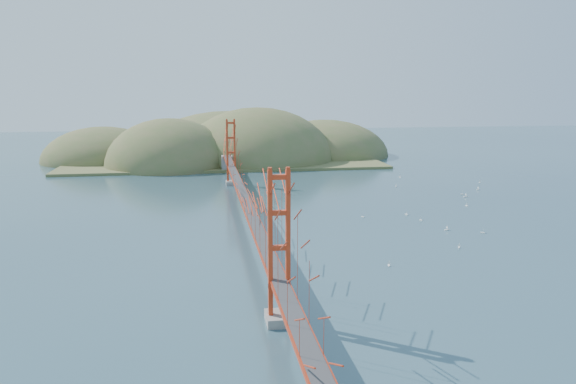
{
  "coord_description": "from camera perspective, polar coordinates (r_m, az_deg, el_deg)",
  "views": [
    {
      "loc": [
        -5.52,
        -68.85,
        17.35
      ],
      "look_at": [
        5.42,
        0.0,
        4.15
      ],
      "focal_mm": 35.0,
      "sensor_mm": 36.0,
      "label": 1
    }
  ],
  "objects": [
    {
      "name": "ground",
      "position": [
        71.21,
        -4.32,
        -3.41
      ],
      "size": [
        320.0,
        320.0,
        0.0
      ],
      "primitive_type": "plane",
      "color": "#2C4B59",
      "rests_on": "ground"
    },
    {
      "name": "bridge",
      "position": [
        70.02,
        -4.41,
        2.2
      ],
      "size": [
        2.2,
        94.4,
        12.0
      ],
      "color": "gray",
      "rests_on": "ground"
    },
    {
      "name": "far_headlands",
      "position": [
        138.67,
        -5.77,
        3.48
      ],
      "size": [
        84.0,
        58.0,
        25.0
      ],
      "color": "brown",
      "rests_on": "ground"
    },
    {
      "name": "sailboat_9",
      "position": [
        107.88,
        18.91,
        0.97
      ],
      "size": [
        0.63,
        0.63,
        0.71
      ],
      "color": "white",
      "rests_on": "ground"
    },
    {
      "name": "sailboat_7",
      "position": [
        95.33,
        17.27,
        -0.16
      ],
      "size": [
        0.57,
        0.57,
        0.63
      ],
      "color": "white",
      "rests_on": "ground"
    },
    {
      "name": "sailboat_6",
      "position": [
        71.22,
        19.19,
        -3.86
      ],
      "size": [
        0.62,
        0.62,
        0.65
      ],
      "color": "white",
      "rests_on": "ground"
    },
    {
      "name": "sailboat_10",
      "position": [
        56.24,
        10.22,
        -7.27
      ],
      "size": [
        0.46,
        0.53,
        0.6
      ],
      "color": "white",
      "rests_on": "ground"
    },
    {
      "name": "sailboat_15",
      "position": [
        110.45,
        11.32,
        1.55
      ],
      "size": [
        0.54,
        0.55,
        0.62
      ],
      "color": "white",
      "rests_on": "ground"
    },
    {
      "name": "sailboat_5",
      "position": [
        86.41,
        17.72,
        -1.28
      ],
      "size": [
        0.46,
        0.56,
        0.66
      ],
      "color": "white",
      "rests_on": "ground"
    },
    {
      "name": "sailboat_4",
      "position": [
        99.69,
        10.93,
        0.59
      ],
      "size": [
        0.56,
        0.56,
        0.59
      ],
      "color": "white",
      "rests_on": "ground"
    },
    {
      "name": "sailboat_0",
      "position": [
        78.52,
        11.95,
        -2.17
      ],
      "size": [
        0.55,
        0.58,
        0.65
      ],
      "color": "white",
      "rests_on": "ground"
    },
    {
      "name": "sailboat_16",
      "position": [
        76.13,
        7.62,
        -2.44
      ],
      "size": [
        0.53,
        0.53,
        0.56
      ],
      "color": "white",
      "rests_on": "ground"
    },
    {
      "name": "sailboat_8",
      "position": [
        93.45,
        17.61,
        -0.39
      ],
      "size": [
        0.63,
        0.52,
        0.73
      ],
      "color": "white",
      "rests_on": "ground"
    },
    {
      "name": "sailboat_3",
      "position": [
        92.63,
        -1.73,
        0.02
      ],
      "size": [
        0.55,
        0.45,
        0.64
      ],
      "color": "white",
      "rests_on": "ground"
    },
    {
      "name": "sailboat_2",
      "position": [
        71.37,
        15.84,
        -3.64
      ],
      "size": [
        0.58,
        0.5,
        0.66
      ],
      "color": "white",
      "rests_on": "ground"
    },
    {
      "name": "sailboat_17",
      "position": [
        100.42,
        18.74,
        0.29
      ],
      "size": [
        0.6,
        0.59,
        0.68
      ],
      "color": "white",
      "rests_on": "ground"
    },
    {
      "name": "sailboat_1",
      "position": [
        75.66,
        13.37,
        -2.72
      ],
      "size": [
        0.52,
        0.52,
        0.57
      ],
      "color": "white",
      "rests_on": "ground"
    },
    {
      "name": "sailboat_14",
      "position": [
        64.14,
        17.0,
        -5.33
      ],
      "size": [
        0.49,
        0.51,
        0.57
      ],
      "color": "white",
      "rests_on": "ground"
    }
  ]
}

